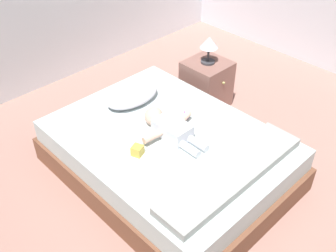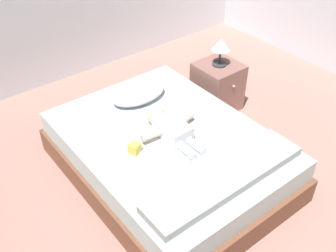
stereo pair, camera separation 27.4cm
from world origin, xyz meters
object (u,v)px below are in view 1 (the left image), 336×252
at_px(toy_block, 138,150).
at_px(bed, 168,155).
at_px(pillow, 132,95).
at_px(baby, 169,127).
at_px(nightstand, 206,84).
at_px(lamp, 209,44).
at_px(toothbrush, 185,114).

bearing_deg(toy_block, bed, 0.69).
distance_m(pillow, baby, 0.60).
xyz_separation_m(nightstand, lamp, (0.00, 0.00, 0.47)).
xyz_separation_m(pillow, nightstand, (0.95, -0.10, -0.24)).
bearing_deg(bed, baby, 33.96).
bearing_deg(baby, bed, -146.04).
height_order(pillow, lamp, lamp).
xyz_separation_m(bed, nightstand, (1.06, 0.50, 0.05)).
relative_size(nightstand, toy_block, 5.02).
xyz_separation_m(pillow, baby, (-0.09, -0.59, 0.00)).
bearing_deg(bed, nightstand, 25.22).
relative_size(toothbrush, lamp, 0.39).
relative_size(baby, toothbrush, 5.73).
height_order(baby, toy_block, baby).
bearing_deg(toy_block, lamp, 19.83).
bearing_deg(baby, nightstand, 25.00).
bearing_deg(pillow, bed, -100.99).
distance_m(pillow, nightstand, 0.98).
bearing_deg(nightstand, baby, -155.00).
xyz_separation_m(baby, nightstand, (1.04, 0.48, -0.24)).
bearing_deg(toothbrush, pillow, 111.53).
xyz_separation_m(bed, baby, (0.02, 0.02, 0.29)).
bearing_deg(toothbrush, toy_block, -170.81).
distance_m(pillow, toy_block, 0.76).
relative_size(pillow, toy_block, 5.20).
bearing_deg(lamp, toy_block, -160.17).
relative_size(nightstand, lamp, 1.82).
distance_m(nightstand, toy_block, 1.50).
height_order(nightstand, toy_block, nightstand).
distance_m(toothbrush, toy_block, 0.66).
height_order(bed, baby, baby).
height_order(bed, pillow, pillow).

